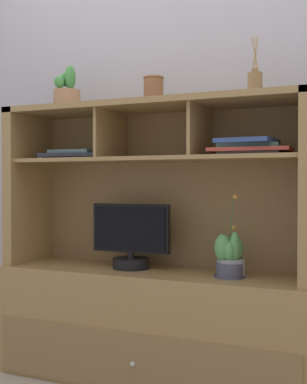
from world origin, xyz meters
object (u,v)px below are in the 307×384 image
Objects in this scene: potted_fern at (230,256)px; magazine_stack_centre at (249,147)px; magazine_stack_left at (78,155)px; ceramic_vase at (153,89)px; diffuser_bottle at (255,83)px; potted_succulent at (67,94)px; tv_monitor at (131,240)px; potted_orchid at (231,267)px; media_console at (154,295)px.

magazine_stack_centre is at bearing -7.48° from potted_fern.
ceramic_vase reaches higher than magazine_stack_left.
potted_succulent is (-1.04, 0.03, 0.03)m from diffuser_bottle.
diffuser_bottle is (0.11, 0.02, 0.80)m from potted_fern.
magazine_stack_centre is 0.59m from ceramic_vase.
potted_succulent reaches higher than tv_monitor.
potted_succulent is 1.77× the size of ceramic_vase.
potted_orchid reaches higher than potted_fern.
potted_succulent is at bearing 179.00° from ceramic_vase.
magazine_stack_left reaches higher than potted_fern.
tv_monitor is 3.23× the size of ceramic_vase.
media_console reaches higher than potted_fern.
diffuser_bottle is (0.02, 0.03, 0.29)m from magazine_stack_centre.
diffuser_bottle is (0.65, -0.02, 0.76)m from tv_monitor.
diffuser_bottle reaches higher than media_console.
magazine_stack_left is at bearing 177.72° from media_console.
tv_monitor is 0.54m from potted_orchid.
media_console is 4.07× the size of potted_orchid.
diffuser_bottle reaches higher than magazine_stack_centre.
potted_orchid is at bearing 178.10° from diffuser_bottle.
potted_fern is 0.58× the size of magazine_stack_centre.
media_console is 0.86m from magazine_stack_left.
ceramic_vase is (-0.41, 0.03, 0.81)m from potted_fern.
diffuser_bottle is at bearing 53.93° from magazine_stack_centre.
diffuser_bottle is at bearing -2.66° from magazine_stack_left.
magazine_stack_left is at bearing 177.24° from potted_orchid.
diffuser_bottle is at bearing 7.95° from potted_fern.
media_console is 7.36× the size of potted_fern.
media_console is 3.73× the size of tv_monitor.
magazine_stack_centre is (0.09, -0.01, 0.51)m from potted_fern.
magazine_stack_left is 1.55× the size of diffuser_bottle.
potted_succulent is at bearing 177.00° from magazine_stack_centre.
potted_succulent is at bearing 178.61° from tv_monitor.
tv_monitor is 0.78m from magazine_stack_centre.
diffuser_bottle is (0.11, -0.00, 0.85)m from potted_orchid.
ceramic_vase is at bearing 174.94° from magazine_stack_centre.
ceramic_vase is (-0.52, 0.02, 0.01)m from diffuser_bottle.
potted_orchid reaches higher than tv_monitor.
potted_orchid is at bearing -1.79° from ceramic_vase.
potted_fern is at bearing 172.52° from magazine_stack_centre.
potted_succulent is at bearing 178.59° from diffuser_bottle.
potted_succulent is at bearing 177.45° from potted_fern.
ceramic_vase is at bearing -1.00° from potted_succulent.
diffuser_bottle is at bearing -1.41° from potted_succulent.
tv_monitor is at bearing 176.61° from potted_fern.
magazine_stack_centre reaches higher than potted_orchid.
ceramic_vase reaches higher than magazine_stack_centre.
media_console reaches higher than tv_monitor.
ceramic_vase is (0.46, -0.03, 0.32)m from magazine_stack_left.
diffuser_bottle is at bearing -3.01° from media_console.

